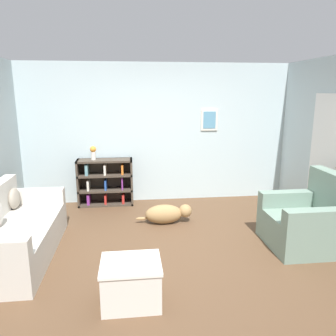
{
  "coord_description": "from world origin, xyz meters",
  "views": [
    {
      "loc": [
        -0.51,
        -3.94,
        2.07
      ],
      "look_at": [
        0.0,
        0.4,
        1.05
      ],
      "focal_mm": 35.0,
      "sensor_mm": 36.0,
      "label": 1
    }
  ],
  "objects_px": {
    "couch": "(12,234)",
    "coffee_table": "(131,281)",
    "bookshelf": "(105,182)",
    "dog": "(167,214)",
    "recliner_chair": "(308,221)",
    "vase": "(93,152)"
  },
  "relations": [
    {
      "from": "recliner_chair",
      "to": "vase",
      "type": "relative_size",
      "value": 4.07
    },
    {
      "from": "recliner_chair",
      "to": "coffee_table",
      "type": "xyz_separation_m",
      "value": [
        -2.4,
        -0.98,
        -0.12
      ]
    },
    {
      "from": "recliner_chair",
      "to": "couch",
      "type": "bearing_deg",
      "value": 178.15
    },
    {
      "from": "couch",
      "to": "dog",
      "type": "xyz_separation_m",
      "value": [
        2.07,
        0.88,
        -0.15
      ]
    },
    {
      "from": "couch",
      "to": "coffee_table",
      "type": "xyz_separation_m",
      "value": [
        1.49,
        -1.11,
        -0.08
      ]
    },
    {
      "from": "coffee_table",
      "to": "vase",
      "type": "distance_m",
      "value": 3.19
    },
    {
      "from": "coffee_table",
      "to": "vase",
      "type": "height_order",
      "value": "vase"
    },
    {
      "from": "coffee_table",
      "to": "vase",
      "type": "relative_size",
      "value": 2.37
    },
    {
      "from": "bookshelf",
      "to": "dog",
      "type": "xyz_separation_m",
      "value": [
        1.04,
        -1.06,
        -0.27
      ]
    },
    {
      "from": "coffee_table",
      "to": "dog",
      "type": "xyz_separation_m",
      "value": [
        0.58,
        1.99,
        -0.07
      ]
    },
    {
      "from": "bookshelf",
      "to": "coffee_table",
      "type": "relative_size",
      "value": 1.7
    },
    {
      "from": "bookshelf",
      "to": "recliner_chair",
      "type": "distance_m",
      "value": 3.52
    },
    {
      "from": "couch",
      "to": "bookshelf",
      "type": "bearing_deg",
      "value": 61.91
    },
    {
      "from": "couch",
      "to": "vase",
      "type": "relative_size",
      "value": 7.68
    },
    {
      "from": "couch",
      "to": "dog",
      "type": "distance_m",
      "value": 2.26
    },
    {
      "from": "couch",
      "to": "bookshelf",
      "type": "distance_m",
      "value": 2.2
    },
    {
      "from": "recliner_chair",
      "to": "vase",
      "type": "distance_m",
      "value": 3.72
    },
    {
      "from": "dog",
      "to": "recliner_chair",
      "type": "bearing_deg",
      "value": -28.99
    },
    {
      "from": "couch",
      "to": "bookshelf",
      "type": "xyz_separation_m",
      "value": [
        1.03,
        1.94,
        0.12
      ]
    },
    {
      "from": "coffee_table",
      "to": "dog",
      "type": "bearing_deg",
      "value": 73.72
    },
    {
      "from": "dog",
      "to": "vase",
      "type": "bearing_deg",
      "value": 139.93
    },
    {
      "from": "dog",
      "to": "vase",
      "type": "distance_m",
      "value": 1.81
    }
  ]
}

